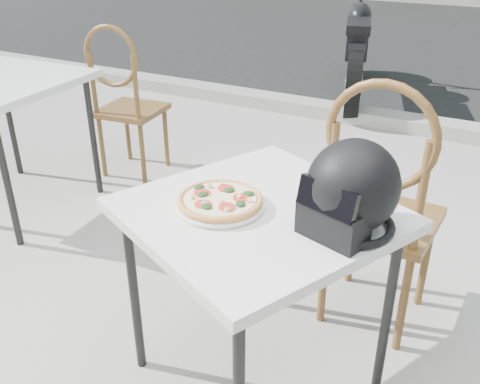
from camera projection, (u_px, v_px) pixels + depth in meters
The scene contains 10 objects.
ground at pixel (286, 356), 2.26m from camera, with size 80.00×80.00×0.00m, color #A29F99.
street_asphalt at pixel (479, 46), 7.76m from camera, with size 30.00×8.00×0.00m, color black.
curb at pixel (426, 126), 4.59m from camera, with size 30.00×0.25×0.12m, color gray.
cafe_table_main at pixel (258, 227), 1.84m from camera, with size 1.08×1.08×0.77m.
plate at pixel (220, 205), 1.81m from camera, with size 0.40×0.40×0.02m.
pizza at pixel (220, 200), 1.80m from camera, with size 0.37×0.37×0.04m.
helmet at pixel (351, 192), 1.63m from camera, with size 0.36×0.37×0.30m.
cafe_chair_main at pixel (380, 197), 2.17m from camera, with size 0.47×0.47×1.16m.
cafe_chair_side at pixel (124, 94), 3.59m from camera, with size 0.45×0.45×1.07m.
motorcycle at pixel (356, 49), 5.40m from camera, with size 0.79×2.11×1.07m.
Camera 1 is at (0.62, -1.59, 1.65)m, focal length 40.00 mm.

